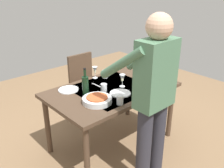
{
  "coord_description": "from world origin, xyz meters",
  "views": [
    {
      "loc": [
        1.75,
        1.93,
        1.93
      ],
      "look_at": [
        0.0,
        0.0,
        0.81
      ],
      "focal_mm": 39.87,
      "sensor_mm": 36.0,
      "label": 1
    }
  ],
  "objects": [
    {
      "name": "water_cup_near_left",
      "position": [
        0.21,
        0.35,
        0.81
      ],
      "size": [
        0.07,
        0.07,
        0.1
      ],
      "primitive_type": "cylinder",
      "color": "silver",
      "rests_on": "dining_table"
    },
    {
      "name": "wine_glass_right",
      "position": [
        -0.11,
        0.05,
        0.87
      ],
      "size": [
        0.07,
        0.07,
        0.15
      ],
      "color": "white",
      "rests_on": "dining_table"
    },
    {
      "name": "table_fork",
      "position": [
        -0.35,
        0.14,
        0.76
      ],
      "size": [
        0.02,
        0.18,
        0.0
      ],
      "primitive_type": "cube",
      "rotation": [
        0.0,
        0.0,
        -0.05
      ],
      "color": "silver",
      "rests_on": "dining_table"
    },
    {
      "name": "dining_table",
      "position": [
        0.0,
        0.0,
        0.68
      ],
      "size": [
        1.46,
        0.89,
        0.76
      ],
      "color": "#4C3828",
      "rests_on": "ground_plane"
    },
    {
      "name": "water_cup_far_left",
      "position": [
        0.12,
        0.0,
        0.8
      ],
      "size": [
        0.07,
        0.07,
        0.09
      ],
      "primitive_type": "cylinder",
      "color": "silver",
      "rests_on": "dining_table"
    },
    {
      "name": "dinner_plate_far",
      "position": [
        0.04,
        0.18,
        0.77
      ],
      "size": [
        0.23,
        0.23,
        0.01
      ],
      "primitive_type": "cylinder",
      "color": "silver",
      "rests_on": "dining_table"
    },
    {
      "name": "serving_bowl_pasta",
      "position": [
        0.35,
        0.17,
        0.79
      ],
      "size": [
        0.3,
        0.3,
        0.07
      ],
      "color": "silver",
      "rests_on": "dining_table"
    },
    {
      "name": "person_server",
      "position": [
        0.16,
        0.71,
        0.96
      ],
      "size": [
        0.42,
        0.61,
        1.69
      ],
      "color": "#2D2D38",
      "rests_on": "ground_plane"
    },
    {
      "name": "wine_glass_left",
      "position": [
        -0.05,
        -0.37,
        0.87
      ],
      "size": [
        0.07,
        0.07,
        0.15
      ],
      "color": "white",
      "rests_on": "dining_table"
    },
    {
      "name": "wine_bottle",
      "position": [
        0.32,
        -0.08,
        0.87
      ],
      "size": [
        0.07,
        0.07,
        0.3
      ],
      "color": "black",
      "rests_on": "dining_table"
    },
    {
      "name": "side_bowl_salad",
      "position": [
        -0.18,
        0.31,
        0.79
      ],
      "size": [
        0.18,
        0.18,
        0.07
      ],
      "color": "silver",
      "rests_on": "dining_table"
    },
    {
      "name": "table_knife",
      "position": [
        0.09,
        -0.16,
        0.76
      ],
      "size": [
        0.02,
        0.2,
        0.0
      ],
      "primitive_type": "cube",
      "rotation": [
        0.0,
        0.0,
        0.02
      ],
      "color": "silver",
      "rests_on": "dining_table"
    },
    {
      "name": "chair_near",
      "position": [
        -0.21,
        -0.83,
        0.53
      ],
      "size": [
        0.4,
        0.4,
        0.91
      ],
      "color": "#352114",
      "rests_on": "ground_plane"
    },
    {
      "name": "ground_plane",
      "position": [
        0.0,
        0.0,
        0.0
      ],
      "size": [
        6.0,
        6.0,
        0.0
      ],
      "primitive_type": "plane",
      "color": "#846647"
    },
    {
      "name": "water_cup_near_right",
      "position": [
        -0.15,
        -0.29,
        0.81
      ],
      "size": [
        0.07,
        0.07,
        0.1
      ],
      "primitive_type": "cylinder",
      "color": "silver",
      "rests_on": "dining_table"
    },
    {
      "name": "dinner_plate_near",
      "position": [
        0.4,
        -0.28,
        0.77
      ],
      "size": [
        0.23,
        0.23,
        0.01
      ],
      "primitive_type": "cylinder",
      "color": "silver",
      "rests_on": "dining_table"
    }
  ]
}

